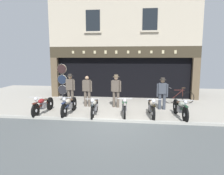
{
  "coord_description": "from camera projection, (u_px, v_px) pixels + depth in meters",
  "views": [
    {
      "loc": [
        0.98,
        -8.05,
        2.63
      ],
      "look_at": [
        -0.36,
        2.67,
        1.04
      ],
      "focal_mm": 33.03,
      "sensor_mm": 36.0,
      "label": 1
    }
  ],
  "objects": [
    {
      "name": "tyre_sign_pole",
      "position": [
        62.0,
        80.0,
        12.14
      ],
      "size": [
        0.56,
        0.06,
        2.29
      ],
      "color": "#232328",
      "rests_on": "ground"
    },
    {
      "name": "salesman_left",
      "position": [
        70.0,
        88.0,
        11.31
      ],
      "size": [
        0.55,
        0.34,
        1.72
      ],
      "rotation": [
        0.0,
        0.0,
        2.94
      ],
      "color": "brown",
      "rests_on": "ground"
    },
    {
      "name": "motorcycle_center",
      "position": [
        124.0,
        107.0,
        9.26
      ],
      "size": [
        0.62,
        1.97,
        0.93
      ],
      "rotation": [
        0.0,
        0.0,
        3.23
      ],
      "color": "black",
      "rests_on": "ground"
    },
    {
      "name": "motorcycle_far_left",
      "position": [
        43.0,
        105.0,
        9.62
      ],
      "size": [
        0.62,
        2.04,
        0.91
      ],
      "rotation": [
        0.0,
        0.0,
        3.11
      ],
      "color": "black",
      "rests_on": "ground"
    },
    {
      "name": "advert_board_near",
      "position": [
        155.0,
        72.0,
        13.2
      ],
      "size": [
        0.77,
        0.03,
        1.03
      ],
      "color": "silver"
    },
    {
      "name": "motorcycle_center_left",
      "position": [
        94.0,
        107.0,
        9.31
      ],
      "size": [
        0.62,
        2.02,
        0.9
      ],
      "rotation": [
        0.0,
        0.0,
        3.22
      ],
      "color": "black",
      "rests_on": "ground"
    },
    {
      "name": "shopkeeper_center",
      "position": [
        87.0,
        90.0,
        10.99
      ],
      "size": [
        0.55,
        0.28,
        1.64
      ],
      "rotation": [
        0.0,
        0.0,
        2.97
      ],
      "color": "brown",
      "rests_on": "ground"
    },
    {
      "name": "shop_facade",
      "position": [
        124.0,
        69.0,
        15.01
      ],
      "size": [
        9.81,
        4.42,
        6.66
      ],
      "color": "black",
      "rests_on": "ground"
    },
    {
      "name": "assistant_far_right",
      "position": [
        162.0,
        92.0,
        10.36
      ],
      "size": [
        0.56,
        0.33,
        1.62
      ],
      "rotation": [
        0.0,
        0.0,
        3.02
      ],
      "color": "#3D424C",
      "rests_on": "ground"
    },
    {
      "name": "motorcycle_left",
      "position": [
        69.0,
        105.0,
        9.5
      ],
      "size": [
        0.62,
        2.07,
        0.93
      ],
      "rotation": [
        0.0,
        0.0,
        3.14
      ],
      "color": "black",
      "rests_on": "ground"
    },
    {
      "name": "motorcycle_center_right",
      "position": [
        152.0,
        107.0,
        9.11
      ],
      "size": [
        0.62,
        1.97,
        0.92
      ],
      "rotation": [
        0.0,
        0.0,
        3.2
      ],
      "color": "black",
      "rests_on": "ground"
    },
    {
      "name": "motorcycle_right",
      "position": [
        180.0,
        108.0,
        8.94
      ],
      "size": [
        0.62,
        2.08,
        0.93
      ],
      "rotation": [
        0.0,
        0.0,
        3.24
      ],
      "color": "black",
      "rests_on": "ground"
    },
    {
      "name": "advert_board_far",
      "position": [
        174.0,
        71.0,
        13.04
      ],
      "size": [
        0.77,
        0.03,
        0.93
      ],
      "color": "silver"
    },
    {
      "name": "leaning_bicycle",
      "position": [
        179.0,
        97.0,
        11.84
      ],
      "size": [
        1.74,
        0.5,
        0.93
      ],
      "rotation": [
        0.0,
        0.0,
        1.67
      ],
      "color": "black",
      "rests_on": "ground"
    },
    {
      "name": "ground",
      "position": [
        109.0,
        132.0,
        7.45
      ],
      "size": [
        21.51,
        22.0,
        0.18
      ],
      "color": "#9C978C"
    },
    {
      "name": "salesman_right",
      "position": [
        116.0,
        89.0,
        10.8
      ],
      "size": [
        0.55,
        0.35,
        1.73
      ],
      "rotation": [
        0.0,
        0.0,
        2.9
      ],
      "color": "brown",
      "rests_on": "ground"
    }
  ]
}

